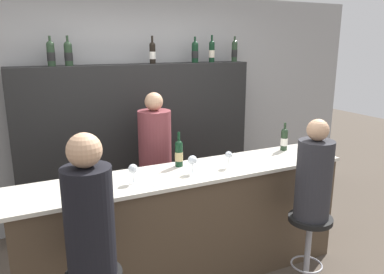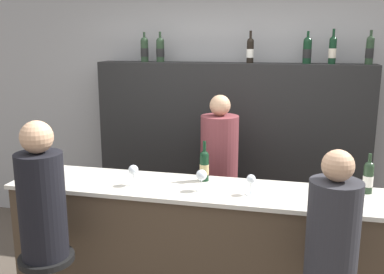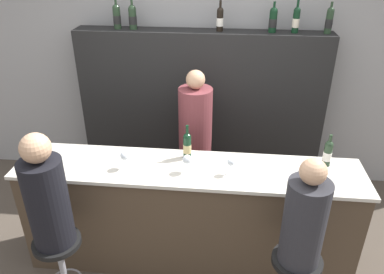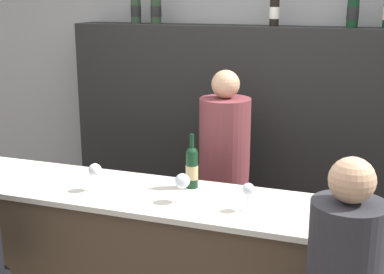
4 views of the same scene
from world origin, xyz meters
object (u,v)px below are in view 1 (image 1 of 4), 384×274
wine_bottle_backbar_0 (51,53)px  guest_seated_right (314,175)px  wine_bottle_counter_1 (284,139)px  bar_stool_right (309,233)px  wine_bottle_counter_0 (179,153)px  wine_bottle_backbar_3 (195,52)px  wine_bottle_backbar_1 (68,53)px  wine_glass_0 (133,169)px  wine_glass_2 (229,156)px  guest_seated_left (89,214)px  wine_glass_1 (193,161)px  wine_bottle_backbar_2 (152,52)px  bartender (156,175)px  wine_bottle_backbar_5 (234,51)px  wine_bottle_backbar_4 (212,51)px

wine_bottle_backbar_0 → guest_seated_right: bearing=-47.4°
wine_bottle_counter_1 → bar_stool_right: (-0.28, -0.72, -0.61)m
wine_bottle_counter_0 → wine_bottle_backbar_3: bearing=57.7°
wine_bottle_backbar_1 → guest_seated_right: bearing=-50.2°
wine_glass_0 → wine_glass_2: wine_glass_0 is taller
wine_bottle_backbar_0 → guest_seated_left: 2.07m
wine_bottle_counter_1 → wine_glass_1: 1.14m
wine_bottle_backbar_2 → wine_bottle_backbar_0: bearing=180.0°
wine_bottle_counter_0 → wine_glass_1: wine_bottle_counter_0 is taller
wine_glass_0 → bartender: (0.49, 0.84, -0.39)m
wine_bottle_backbar_3 → bartender: bearing=-143.5°
wine_bottle_backbar_0 → wine_bottle_backbar_2: (1.06, -0.00, -0.00)m
wine_glass_2 → guest_seated_right: (0.50, -0.50, -0.09)m
wine_bottle_backbar_1 → wine_glass_2: wine_bottle_backbar_1 is taller
wine_bottle_counter_0 → wine_bottle_counter_1: bearing=-0.0°
wine_glass_0 → wine_glass_1: 0.51m
wine_bottle_backbar_0 → wine_bottle_backbar_1: 0.17m
wine_bottle_counter_0 → bartender: 0.74m
wine_glass_2 → wine_bottle_backbar_5: bearing=56.7°
wine_bottle_backbar_5 → wine_glass_2: wine_bottle_backbar_5 is taller
wine_bottle_backbar_1 → wine_bottle_backbar_4: size_ratio=0.94×
wine_bottle_backbar_1 → wine_glass_1: bearing=-62.3°
wine_bottle_counter_0 → wine_bottle_backbar_4: 1.71m
wine_bottle_backbar_5 → wine_glass_1: wine_bottle_backbar_5 is taller
wine_glass_0 → guest_seated_left: 0.67m
wine_bottle_counter_0 → wine_bottle_backbar_0: size_ratio=1.05×
guest_seated_left → guest_seated_right: size_ratio=1.10×
wine_bottle_counter_0 → bartender: (0.01, 0.62, -0.40)m
wine_bottle_backbar_2 → wine_glass_1: 1.61m
wine_bottle_backbar_5 → wine_glass_0: 2.37m
wine_bottle_backbar_0 → wine_glass_1: (0.88, -1.37, -0.84)m
bar_stool_right → wine_bottle_backbar_0: bearing=132.6°
wine_bottle_counter_0 → wine_bottle_backbar_0: 1.65m
wine_bottle_counter_1 → wine_glass_2: (-0.78, -0.22, -0.01)m
wine_bottle_backbar_3 → guest_seated_right: (0.14, -1.87, -0.93)m
wine_glass_1 → wine_bottle_backbar_0: bearing=122.9°
wine_bottle_counter_0 → wine_bottle_backbar_1: (-0.69, 1.15, 0.82)m
guest_seated_left → bartender: bearing=55.5°
wine_bottle_counter_1 → wine_bottle_backbar_2: 1.70m
wine_bottle_backbar_2 → wine_glass_1: wine_bottle_backbar_2 is taller
wine_bottle_backbar_1 → wine_bottle_backbar_5: (1.96, 0.00, 0.01)m
wine_bottle_counter_1 → wine_bottle_backbar_2: (-0.95, 1.15, 0.83)m
wine_bottle_backbar_5 → guest_seated_right: bearing=-102.1°
wine_bottle_backbar_4 → bar_stool_right: size_ratio=0.47×
wine_bottle_counter_1 → bar_stool_right: wine_bottle_counter_1 is taller
wine_glass_2 → wine_glass_1: bearing=-180.0°
wine_glass_0 → guest_seated_right: 1.44m
wine_bottle_counter_0 → wine_bottle_backbar_5: bearing=42.2°
wine_bottle_backbar_4 → wine_bottle_backbar_5: size_ratio=1.04×
guest_seated_right → wine_glass_1: bearing=149.1°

